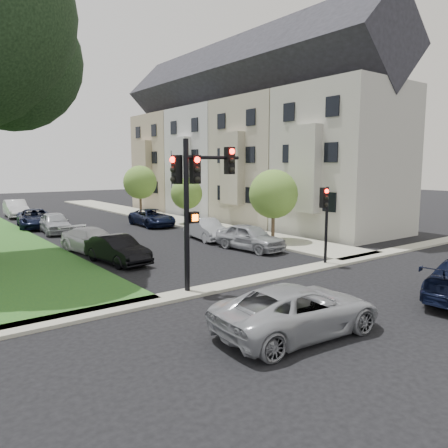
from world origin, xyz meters
TOP-DOWN VIEW (x-y plane):
  - ground at (0.00, 0.00)m, footprint 140.00×140.00m
  - sidewalk_right at (6.75, 24.00)m, footprint 3.50×44.00m
  - sidewalk_cross at (0.00, 2.00)m, footprint 60.00×1.00m
  - house_a at (12.45, 8.00)m, footprint 7.70×7.55m
  - house_b at (12.45, 15.50)m, footprint 7.70×7.55m
  - house_c at (12.45, 23.00)m, footprint 7.70×7.55m
  - house_d at (12.45, 30.50)m, footprint 7.70×7.55m
  - small_tree_a at (6.20, 8.24)m, footprint 2.99×2.99m
  - small_tree_b at (6.20, 18.23)m, footprint 2.51×2.51m
  - small_tree_c at (6.20, 26.44)m, footprint 3.14×3.14m
  - traffic_signal_main at (-3.35, 2.24)m, footprint 2.77×0.71m
  - traffic_signal_secondary at (3.81, 2.19)m, footprint 0.48×0.39m
  - car_cross_near at (-3.39, -3.01)m, footprint 5.22×2.70m
  - car_parked_0 at (3.50, 7.23)m, footprint 2.24×4.50m
  - car_parked_1 at (3.46, 11.50)m, footprint 2.06×4.32m
  - car_parked_2 at (3.65, 19.25)m, footprint 2.32×4.83m
  - car_parked_5 at (-3.83, 8.52)m, footprint 1.95×4.28m
  - car_parked_6 at (-3.85, 11.72)m, footprint 2.75×4.91m
  - car_parked_7 at (-3.48, 20.09)m, footprint 2.17×4.50m
  - car_parked_8 at (-3.92, 23.73)m, footprint 3.11×5.43m
  - car_parked_9 at (-3.59, 32.00)m, footprint 1.95×4.88m

SIDE VIEW (x-z plane):
  - ground at x=0.00m, z-range 0.00..0.00m
  - sidewalk_right at x=6.75m, z-range 0.00..0.12m
  - sidewalk_cross at x=0.00m, z-range 0.00..0.12m
  - car_parked_2 at x=3.65m, z-range 0.00..1.33m
  - car_parked_6 at x=-3.85m, z-range 0.00..1.34m
  - car_parked_5 at x=-3.83m, z-range 0.00..1.36m
  - car_parked_1 at x=3.46m, z-range 0.00..1.37m
  - car_cross_near at x=-3.39m, z-range 0.00..1.41m
  - car_parked_8 at x=-3.92m, z-range 0.00..1.43m
  - car_parked_0 at x=3.50m, z-range 0.00..1.47m
  - car_parked_7 at x=-3.48m, z-range 0.00..1.48m
  - car_parked_9 at x=-3.59m, z-range 0.00..1.58m
  - small_tree_b at x=6.20m, z-range 0.62..4.38m
  - traffic_signal_secondary at x=3.81m, z-range 0.74..4.47m
  - small_tree_a at x=6.20m, z-range 0.74..5.23m
  - small_tree_c at x=6.20m, z-range 0.78..5.49m
  - traffic_signal_main at x=-3.35m, z-range 1.08..6.75m
  - house_a at x=12.45m, z-range -1.05..14.92m
  - house_b at x=12.45m, z-range -1.05..14.92m
  - house_c at x=12.45m, z-range -1.05..14.92m
  - house_d at x=12.45m, z-range -1.05..14.92m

